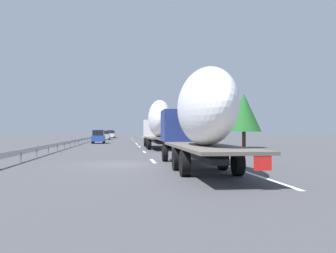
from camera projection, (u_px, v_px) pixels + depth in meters
ground_plane at (124, 142)px, 60.64m from camera, size 260.00×260.00×0.00m
lane_stripe_0 at (153, 161)px, 23.09m from camera, size 3.20×0.20×0.01m
lane_stripe_1 at (144, 152)px, 33.25m from camera, size 3.20×0.20×0.01m
lane_stripe_2 at (139, 147)px, 43.86m from camera, size 3.20×0.20×0.01m
lane_stripe_3 at (137, 144)px, 51.56m from camera, size 3.20×0.20×0.01m
lane_stripe_4 at (136, 143)px, 56.22m from camera, size 3.20×0.20×0.01m
lane_stripe_5 at (133, 140)px, 74.71m from camera, size 3.20×0.20×0.01m
lane_stripe_6 at (132, 139)px, 86.04m from camera, size 3.20×0.20×0.01m
lane_stripe_7 at (131, 138)px, 95.57m from camera, size 3.20×0.20×0.01m
edge_line_right at (156, 141)px, 66.23m from camera, size 110.00×0.20×0.01m
truck_lead at (158, 122)px, 39.53m from camera, size 13.65×2.55×4.94m
truck_trailing at (200, 115)px, 17.86m from camera, size 14.19×2.55×4.58m
car_white_van at (111, 134)px, 95.69m from camera, size 4.71×1.77×1.98m
car_silver_hatch at (105, 135)px, 77.69m from camera, size 4.09×1.88×1.85m
car_blue_sedan at (98, 137)px, 55.22m from camera, size 4.07×1.77×1.95m
car_yellow_coupe at (112, 134)px, 105.26m from camera, size 4.23×1.79×1.80m
road_sign at (170, 128)px, 55.24m from camera, size 0.10×0.90×3.34m
tree_0 at (184, 121)px, 70.06m from camera, size 2.85×2.85×5.72m
tree_1 at (182, 118)px, 72.41m from camera, size 3.73×3.73×7.02m
tree_2 at (163, 122)px, 110.80m from camera, size 3.77×3.77×7.33m
tree_3 at (209, 117)px, 43.47m from camera, size 2.87×2.87×5.29m
tree_4 at (244, 113)px, 41.23m from camera, size 3.73×3.73×5.91m
guardrail_median at (87, 138)px, 62.94m from camera, size 94.00×0.10×0.76m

